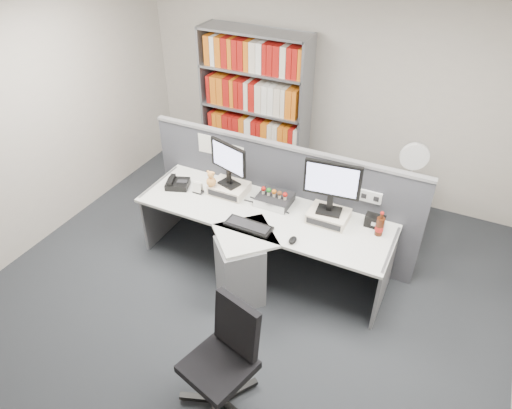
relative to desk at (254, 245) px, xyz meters
The scene contains 21 objects.
ground 0.75m from the desk, 90.00° to the right, with size 5.50×5.50×0.00m, color #2D3135.
room_shell 1.46m from the desk, 90.00° to the right, with size 5.04×5.54×2.72m.
partition 0.68m from the desk, 89.59° to the left, with size 3.00×0.08×1.27m.
desk is the anchor object (origin of this frame).
monitor_riser_left 0.69m from the desk, 141.28° to the left, with size 0.38×0.31×0.10m.
monitor_riser_right 0.80m from the desk, 31.47° to the left, with size 0.38×0.31×0.10m.
monitor_left 0.89m from the desk, 141.12° to the left, with size 0.46×0.21×0.48m.
monitor_right 1.00m from the desk, 31.60° to the left, with size 0.53×0.20×0.54m.
desktop_pc 0.52m from the desk, 85.09° to the left, with size 0.34×0.31×0.09m.
figurines 0.57m from the desk, 84.89° to the left, with size 0.29×0.05×0.09m.
keyboard 0.29m from the desk, 110.69° to the right, with size 0.47×0.18×0.03m.
mouse 0.53m from the desk, ahead, with size 0.07×0.11×0.04m, color black.
desk_phone 1.10m from the desk, 167.37° to the left, with size 0.30×0.28×0.10m.
desk_calendar 0.87m from the desk, 163.10° to the left, with size 0.11×0.08×0.13m.
plush_toy 0.82m from the desk, 156.16° to the left, with size 0.10×0.10×0.18m.
speaker 1.20m from the desk, 24.72° to the left, with size 0.18×0.10×0.12m, color black.
cola_bottle 1.24m from the desk, 18.62° to the left, with size 0.08×0.08×0.26m.
shelving_unit 2.12m from the desk, 115.96° to the left, with size 1.41×0.40×2.00m.
filing_cabinet 1.85m from the desk, 49.39° to the left, with size 0.45×0.61×0.70m.
desk_fan 1.93m from the desk, 49.39° to the left, with size 0.30×0.18×0.51m.
office_chair 1.38m from the desk, 72.52° to the right, with size 0.65×0.65×0.98m.
Camera 1 is at (1.58, -2.57, 3.48)m, focal length 32.56 mm.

